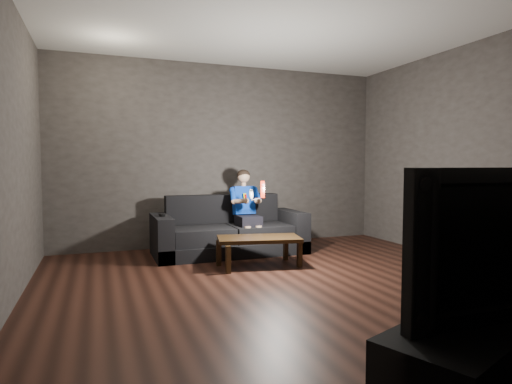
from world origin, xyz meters
name	(u,v)px	position (x,y,z in m)	size (l,w,h in m)	color
floor	(297,288)	(0.00, 0.00, 0.00)	(5.00, 5.00, 0.00)	black
back_wall	(225,156)	(0.00, 2.50, 1.35)	(5.00, 0.04, 2.70)	#342E2C
left_wall	(0,146)	(-2.50, 0.00, 1.35)	(0.04, 5.00, 2.70)	#342E2C
right_wall	(491,153)	(2.50, 0.00, 1.35)	(0.04, 5.00, 2.70)	#342E2C
ceiling	(298,6)	(0.00, 0.00, 2.70)	(5.00, 5.00, 0.02)	beige
sofa	(229,235)	(-0.14, 1.83, 0.26)	(2.03, 0.88, 0.78)	black
child	(246,204)	(0.09, 1.78, 0.67)	(0.43, 0.53, 1.06)	black
wii_remote_red	(263,190)	(0.17, 1.37, 0.89)	(0.07, 0.09, 0.22)	red
nunchuk_white	(251,194)	(0.02, 1.37, 0.84)	(0.06, 0.09, 0.14)	white
wii_remote_black	(162,215)	(-1.06, 1.75, 0.57)	(0.06, 0.17, 0.03)	black
coffee_table	(259,241)	(-0.03, 0.97, 0.31)	(1.05, 0.67, 0.35)	black
media_console	(490,365)	(-0.09, -2.27, 0.26)	(1.45, 0.41, 0.52)	black
tv	(494,240)	(-0.09, -2.27, 0.86)	(1.18, 0.15, 0.68)	black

